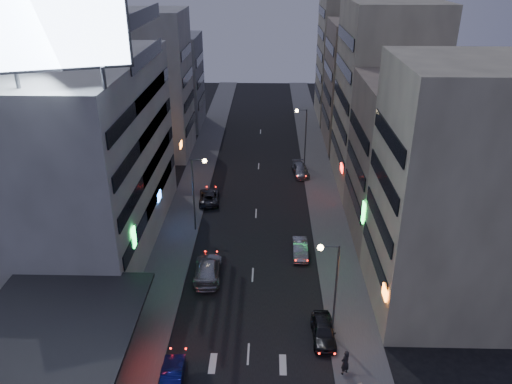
{
  "coord_description": "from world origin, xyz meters",
  "views": [
    {
      "loc": [
        1.28,
        -23.77,
        26.25
      ],
      "look_at": [
        0.18,
        18.84,
        6.06
      ],
      "focal_mm": 35.0,
      "sensor_mm": 36.0,
      "label": 1
    }
  ],
  "objects_px": {
    "parked_car_right_mid": "(300,249)",
    "scooter_silver_b": "(362,377)",
    "scooter_black_b": "(355,383)",
    "road_car_silver": "(208,269)",
    "parked_car_right_near": "(323,331)",
    "person": "(345,362)",
    "parked_car_right_far": "(300,170)",
    "road_car_blue": "(173,375)",
    "parked_car_left": "(209,197)"
  },
  "relations": [
    {
      "from": "parked_car_left",
      "to": "parked_car_right_far",
      "type": "xyz_separation_m",
      "value": [
        11.2,
        8.34,
        -0.0
      ]
    },
    {
      "from": "parked_car_right_far",
      "to": "person",
      "type": "relative_size",
      "value": 2.38
    },
    {
      "from": "parked_car_right_far",
      "to": "parked_car_left",
      "type": "bearing_deg",
      "value": -149.75
    },
    {
      "from": "parked_car_left",
      "to": "road_car_silver",
      "type": "bearing_deg",
      "value": 90.91
    },
    {
      "from": "scooter_silver_b",
      "to": "person",
      "type": "bearing_deg",
      "value": 31.57
    },
    {
      "from": "parked_car_right_mid",
      "to": "scooter_black_b",
      "type": "xyz_separation_m",
      "value": [
        2.72,
        -16.66,
        0.02
      ]
    },
    {
      "from": "parked_car_right_mid",
      "to": "parked_car_right_far",
      "type": "relative_size",
      "value": 0.86
    },
    {
      "from": "parked_car_left",
      "to": "scooter_silver_b",
      "type": "height_order",
      "value": "parked_car_left"
    },
    {
      "from": "road_car_silver",
      "to": "road_car_blue",
      "type": "bearing_deg",
      "value": 83.29
    },
    {
      "from": "road_car_blue",
      "to": "scooter_silver_b",
      "type": "relative_size",
      "value": 2.45
    },
    {
      "from": "parked_car_right_mid",
      "to": "scooter_silver_b",
      "type": "height_order",
      "value": "parked_car_right_mid"
    },
    {
      "from": "parked_car_right_far",
      "to": "road_car_silver",
      "type": "xyz_separation_m",
      "value": [
        -9.63,
        -23.52,
        0.15
      ]
    },
    {
      "from": "parked_car_right_far",
      "to": "road_car_blue",
      "type": "relative_size",
      "value": 1.14
    },
    {
      "from": "scooter_black_b",
      "to": "parked_car_right_far",
      "type": "bearing_deg",
      "value": 10.24
    },
    {
      "from": "parked_car_right_mid",
      "to": "road_car_silver",
      "type": "height_order",
      "value": "road_car_silver"
    },
    {
      "from": "road_car_blue",
      "to": "parked_car_right_near",
      "type": "bearing_deg",
      "value": -160.38
    },
    {
      "from": "parked_car_left",
      "to": "scooter_silver_b",
      "type": "xyz_separation_m",
      "value": [
        13.4,
        -27.41,
        -0.05
      ]
    },
    {
      "from": "road_car_blue",
      "to": "person",
      "type": "bearing_deg",
      "value": -178.98
    },
    {
      "from": "parked_car_right_near",
      "to": "scooter_silver_b",
      "type": "bearing_deg",
      "value": -64.02
    },
    {
      "from": "parked_car_left",
      "to": "person",
      "type": "bearing_deg",
      "value": 109.85
    },
    {
      "from": "parked_car_right_mid",
      "to": "parked_car_left",
      "type": "bearing_deg",
      "value": 132.26
    },
    {
      "from": "parked_car_right_far",
      "to": "person",
      "type": "distance_m",
      "value": 34.97
    },
    {
      "from": "scooter_black_b",
      "to": "person",
      "type": "bearing_deg",
      "value": 27.23
    },
    {
      "from": "road_car_blue",
      "to": "road_car_silver",
      "type": "xyz_separation_m",
      "value": [
        0.97,
        12.49,
        0.15
      ]
    },
    {
      "from": "parked_car_right_near",
      "to": "road_car_silver",
      "type": "xyz_separation_m",
      "value": [
        -9.63,
        7.83,
        0.1
      ]
    },
    {
      "from": "parked_car_right_far",
      "to": "scooter_silver_b",
      "type": "bearing_deg",
      "value": -92.89
    },
    {
      "from": "scooter_black_b",
      "to": "road_car_silver",
      "type": "bearing_deg",
      "value": 48.98
    },
    {
      "from": "scooter_black_b",
      "to": "scooter_silver_b",
      "type": "distance_m",
      "value": 0.83
    },
    {
      "from": "parked_car_right_near",
      "to": "road_car_silver",
      "type": "distance_m",
      "value": 12.41
    },
    {
      "from": "parked_car_right_near",
      "to": "person",
      "type": "distance_m",
      "value": 3.8
    },
    {
      "from": "parked_car_left",
      "to": "person",
      "type": "xyz_separation_m",
      "value": [
        12.32,
        -26.62,
        0.42
      ]
    },
    {
      "from": "road_car_blue",
      "to": "parked_car_left",
      "type": "bearing_deg",
      "value": -92.89
    },
    {
      "from": "parked_car_right_near",
      "to": "scooter_black_b",
      "type": "height_order",
      "value": "parked_car_right_near"
    },
    {
      "from": "road_car_silver",
      "to": "parked_car_right_mid",
      "type": "bearing_deg",
      "value": -157.91
    },
    {
      "from": "parked_car_right_near",
      "to": "road_car_blue",
      "type": "xyz_separation_m",
      "value": [
        -10.6,
        -4.67,
        -0.05
      ]
    },
    {
      "from": "parked_car_right_mid",
      "to": "person",
      "type": "relative_size",
      "value": 2.04
    },
    {
      "from": "parked_car_left",
      "to": "road_car_silver",
      "type": "relative_size",
      "value": 0.86
    },
    {
      "from": "scooter_silver_b",
      "to": "scooter_black_b",
      "type": "bearing_deg",
      "value": 111.43
    },
    {
      "from": "parked_car_right_near",
      "to": "scooter_silver_b",
      "type": "distance_m",
      "value": 4.92
    },
    {
      "from": "parked_car_right_near",
      "to": "parked_car_right_mid",
      "type": "height_order",
      "value": "parked_car_right_near"
    },
    {
      "from": "parked_car_left",
      "to": "road_car_blue",
      "type": "height_order",
      "value": "parked_car_left"
    },
    {
      "from": "road_car_silver",
      "to": "person",
      "type": "distance_m",
      "value": 15.7
    },
    {
      "from": "parked_car_right_far",
      "to": "scooter_silver_b",
      "type": "distance_m",
      "value": 35.81
    },
    {
      "from": "scooter_silver_b",
      "to": "parked_car_right_near",
      "type": "bearing_deg",
      "value": 4.29
    },
    {
      "from": "parked_car_left",
      "to": "road_car_silver",
      "type": "height_order",
      "value": "road_car_silver"
    },
    {
      "from": "parked_car_right_far",
      "to": "scooter_silver_b",
      "type": "relative_size",
      "value": 2.78
    },
    {
      "from": "parked_car_right_far",
      "to": "road_car_blue",
      "type": "bearing_deg",
      "value": -112.81
    },
    {
      "from": "parked_car_right_mid",
      "to": "road_car_blue",
      "type": "height_order",
      "value": "road_car_blue"
    },
    {
      "from": "parked_car_left",
      "to": "scooter_silver_b",
      "type": "relative_size",
      "value": 2.92
    },
    {
      "from": "parked_car_right_mid",
      "to": "parked_car_right_far",
      "type": "distance_m",
      "value": 19.69
    }
  ]
}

